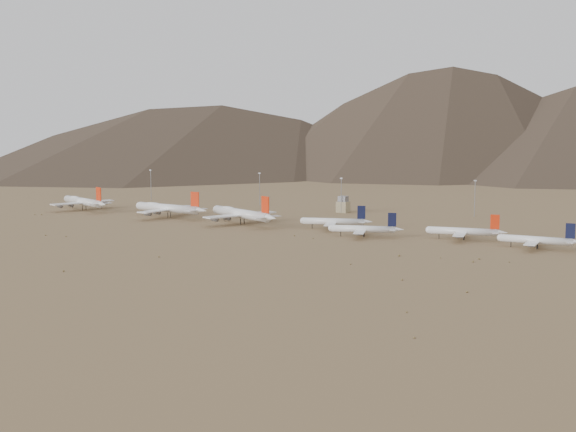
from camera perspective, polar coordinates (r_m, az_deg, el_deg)
The scene contains 15 objects.
ground at distance 499.79m, azimuth -5.28°, elevation -0.98°, with size 3000.00×3000.00×0.00m, color #9D7E51.
mountain_ridge at distance 1336.32m, azimuth 18.01°, elevation 10.27°, with size 4400.00×1000.00×300.00m.
widebody_west at distance 618.06m, azimuth -14.33°, elevation 1.01°, with size 60.96×48.56×18.85m.
widebody_centre at distance 562.03m, azimuth -8.52°, elevation 0.57°, with size 64.69×49.87×19.21m.
widebody_east at distance 522.65m, azimuth -3.33°, elevation 0.18°, with size 64.92×52.01×20.35m.
narrowbody_a at distance 499.71m, azimuth 3.37°, elevation -0.39°, with size 43.88×32.76×15.11m.
narrowbody_b at distance 469.35m, azimuth 5.47°, elevation -0.93°, with size 42.87×31.91×14.67m.
narrowbody_c at distance 467.31m, azimuth 12.47°, elevation -1.08°, with size 45.60×33.43×15.23m.
narrowbody_d at distance 445.89m, azimuth 17.37°, elevation -1.65°, with size 44.91×32.27×14.81m.
control_tower at distance 586.31m, azimuth 3.94°, elevation 0.77°, with size 8.00×8.00×12.00m.
mast_far_west at distance 675.17m, azimuth -9.72°, elevation 2.29°, with size 2.00×0.60×25.70m.
mast_west at distance 631.91m, azimuth -2.03°, elevation 2.06°, with size 2.00×0.60×25.70m.
mast_centre at distance 581.71m, azimuth 3.81°, elevation 1.60°, with size 2.00×0.60×25.70m.
mast_east at distance 574.86m, azimuth 13.15°, elevation 1.36°, with size 2.00×0.60×25.70m.
desert_scrub at distance 435.26m, azimuth -9.84°, elevation -2.23°, with size 415.33×172.68×0.91m.
Camera 1 is at (287.43, -402.65, 71.06)m, focal length 50.00 mm.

